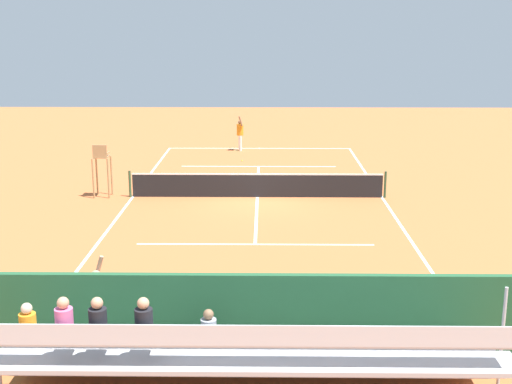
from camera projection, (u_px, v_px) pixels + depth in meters
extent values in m
plane|color=#BC6033|center=(257.00, 197.00, 27.60)|extent=(60.00, 60.00, 0.00)
cube|color=white|center=(259.00, 148.00, 38.28)|extent=(10.00, 0.10, 0.01)
cube|color=white|center=(252.00, 307.00, 16.92)|extent=(10.00, 0.10, 0.01)
cube|color=white|center=(382.00, 197.00, 27.54)|extent=(0.10, 22.00, 0.01)
cube|color=white|center=(133.00, 197.00, 27.66)|extent=(0.10, 22.00, 0.01)
cube|color=white|center=(259.00, 166.00, 33.47)|extent=(7.50, 0.10, 0.01)
cube|color=white|center=(255.00, 244.00, 21.73)|extent=(7.50, 0.10, 0.01)
cube|color=white|center=(257.00, 197.00, 27.60)|extent=(0.10, 12.10, 0.01)
cube|color=white|center=(259.00, 148.00, 38.28)|extent=(0.10, 0.30, 0.01)
cube|color=black|center=(257.00, 186.00, 27.49)|extent=(10.00, 0.02, 0.91)
cube|color=white|center=(257.00, 174.00, 27.37)|extent=(10.00, 0.04, 0.06)
cylinder|color=#2D5133|center=(385.00, 185.00, 27.41)|extent=(0.10, 0.10, 1.07)
cylinder|color=#2D5133|center=(130.00, 184.00, 27.53)|extent=(0.10, 0.10, 1.07)
cube|color=#235633|center=(250.00, 321.00, 13.77)|extent=(18.00, 0.16, 2.00)
cube|color=#B2B2B7|center=(249.00, 365.00, 13.62)|extent=(9.00, 0.10, 0.45)
cube|color=#B2B2B7|center=(249.00, 365.00, 13.23)|extent=(9.00, 0.80, 0.08)
cube|color=#B2B2B7|center=(249.00, 364.00, 13.64)|extent=(9.00, 0.04, 0.45)
cube|color=silver|center=(249.00, 347.00, 13.03)|extent=(8.60, 0.36, 0.04)
cube|color=silver|center=(249.00, 342.00, 12.81)|extent=(8.60, 0.03, 0.36)
cube|color=#B2B2B7|center=(248.00, 364.00, 12.35)|extent=(9.00, 0.80, 0.08)
cube|color=#B2B2B7|center=(248.00, 363.00, 12.76)|extent=(9.00, 0.04, 0.45)
cube|color=silver|center=(248.00, 345.00, 12.15)|extent=(8.60, 0.36, 0.04)
cube|color=silver|center=(247.00, 339.00, 11.93)|extent=(8.60, 0.03, 0.36)
cube|color=#B2B2B7|center=(247.00, 362.00, 11.46)|extent=(9.00, 0.80, 0.08)
cube|color=#B2B2B7|center=(247.00, 362.00, 11.88)|extent=(9.00, 0.04, 0.45)
cube|color=silver|center=(246.00, 342.00, 11.26)|extent=(8.60, 0.36, 0.04)
cube|color=silver|center=(246.00, 336.00, 11.04)|extent=(8.60, 0.03, 0.36)
cylinder|color=#B2B2B7|center=(501.00, 349.00, 12.22)|extent=(0.06, 0.06, 2.35)
cube|color=#2D2D33|center=(209.00, 341.00, 13.20)|extent=(0.32, 0.40, 0.12)
cylinder|color=#9399A3|center=(209.00, 330.00, 13.01)|extent=(0.30, 0.30, 0.45)
sphere|color=#8C6647|center=(208.00, 314.00, 12.94)|extent=(0.20, 0.20, 0.20)
cube|color=#2D2D33|center=(146.00, 335.00, 11.44)|extent=(0.32, 0.40, 0.12)
cylinder|color=black|center=(144.00, 322.00, 11.26)|extent=(0.30, 0.30, 0.45)
sphere|color=tan|center=(143.00, 303.00, 11.18)|extent=(0.20, 0.20, 0.20)
cube|color=#2D2D33|center=(31.00, 337.00, 12.35)|extent=(0.32, 0.40, 0.12)
cylinder|color=orange|center=(28.00, 326.00, 12.17)|extent=(0.30, 0.30, 0.45)
sphere|color=beige|center=(27.00, 308.00, 12.09)|extent=(0.20, 0.20, 0.20)
cube|color=#2D2D33|center=(67.00, 334.00, 11.46)|extent=(0.32, 0.40, 0.12)
cylinder|color=pink|center=(64.00, 321.00, 11.27)|extent=(0.30, 0.30, 0.45)
sphere|color=tan|center=(63.00, 303.00, 11.19)|extent=(0.20, 0.20, 0.20)
cube|color=#2D2D33|center=(101.00, 334.00, 11.45)|extent=(0.32, 0.40, 0.12)
cylinder|color=black|center=(98.00, 322.00, 11.27)|extent=(0.30, 0.30, 0.45)
sphere|color=tan|center=(97.00, 303.00, 11.19)|extent=(0.20, 0.20, 0.20)
cylinder|color=#A88456|center=(112.00, 175.00, 27.82)|extent=(0.07, 0.07, 1.60)
cylinder|color=#A88456|center=(97.00, 175.00, 27.83)|extent=(0.07, 0.07, 1.60)
cylinder|color=#A88456|center=(108.00, 179.00, 27.24)|extent=(0.07, 0.07, 1.60)
cylinder|color=#A88456|center=(93.00, 179.00, 27.25)|extent=(0.07, 0.07, 1.60)
cube|color=#A88456|center=(101.00, 157.00, 27.34)|extent=(0.56, 0.56, 0.06)
cube|color=#A88456|center=(100.00, 151.00, 27.04)|extent=(0.56, 0.06, 0.48)
cube|color=#A88456|center=(108.00, 153.00, 27.30)|extent=(0.04, 0.48, 0.04)
cube|color=#A88456|center=(95.00, 153.00, 27.30)|extent=(0.04, 0.48, 0.04)
cube|color=#234C2D|center=(379.00, 330.00, 14.64)|extent=(1.80, 0.40, 0.05)
cylinder|color=#234C2D|center=(414.00, 340.00, 14.69)|extent=(0.06, 0.06, 0.45)
cylinder|color=#234C2D|center=(344.00, 340.00, 14.71)|extent=(0.06, 0.06, 0.45)
cube|color=#234C2D|center=(381.00, 321.00, 14.40)|extent=(1.80, 0.04, 0.36)
cube|color=#334C8C|center=(302.00, 346.00, 14.54)|extent=(0.90, 0.36, 0.36)
cylinder|color=white|center=(240.00, 143.00, 37.62)|extent=(0.14, 0.14, 0.85)
cylinder|color=white|center=(240.00, 143.00, 37.41)|extent=(0.14, 0.14, 0.85)
cylinder|color=orange|center=(240.00, 130.00, 37.34)|extent=(0.42, 0.42, 0.60)
sphere|color=#8C6647|center=(240.00, 122.00, 37.24)|extent=(0.22, 0.22, 0.22)
cylinder|color=#8C6647|center=(241.00, 121.00, 37.01)|extent=(0.26, 0.13, 0.55)
cylinder|color=#8C6647|center=(240.00, 129.00, 37.55)|extent=(0.10, 0.10, 0.50)
cylinder|color=black|center=(231.00, 150.00, 37.66)|extent=(0.28, 0.06, 0.03)
torus|color=#D8CC4C|center=(236.00, 150.00, 37.69)|extent=(0.34, 0.34, 0.02)
cylinder|color=white|center=(236.00, 150.00, 37.69)|extent=(0.25, 0.25, 0.00)
sphere|color=#CCDB33|center=(242.00, 161.00, 34.72)|extent=(0.07, 0.07, 0.07)
cylinder|color=#232328|center=(97.00, 326.00, 14.88)|extent=(0.14, 0.14, 0.85)
cylinder|color=#232328|center=(100.00, 322.00, 15.09)|extent=(0.14, 0.14, 0.85)
cylinder|color=pink|center=(97.00, 293.00, 14.81)|extent=(0.38, 0.38, 0.60)
sphere|color=tan|center=(96.00, 275.00, 14.71)|extent=(0.22, 0.22, 0.22)
cylinder|color=tan|center=(99.00, 268.00, 14.90)|extent=(0.25, 0.10, 0.55)
cylinder|color=tan|center=(94.00, 296.00, 14.59)|extent=(0.09, 0.09, 0.50)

